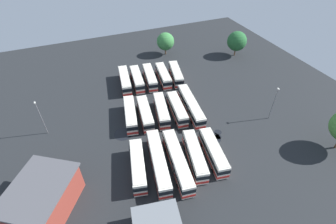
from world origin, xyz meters
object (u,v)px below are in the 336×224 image
object	(u,v)px
bus_row1_slot1	(177,109)
bus_row1_slot2	(161,110)
bus_row1_slot3	(145,114)
lamp_post_mid_lot	(41,117)
bus_row0_slot3	(158,162)
bus_row1_slot4	(130,114)
bus_row0_slot0	(213,152)
bus_row2_slot3	(137,79)
tree_north_edge	(165,41)
bus_row1_slot0	(191,106)
depot_building	(43,198)
bus_row0_slot1	(195,155)
bus_row0_slot4	(138,166)
lamp_post_near_entrance	(274,103)
bus_row2_slot0	(176,74)
bus_row2_slot4	(125,80)
bus_row2_slot1	(163,76)
bus_row0_slot2	(177,161)
tree_northeast	(237,41)
bus_row2_slot2	(150,77)

from	to	relation	value
bus_row1_slot1	bus_row1_slot2	distance (m)	3.97
bus_row1_slot3	lamp_post_mid_lot	distance (m)	23.34
bus_row0_slot3	bus_row1_slot4	world-z (taller)	same
bus_row0_slot0	bus_row2_slot3	distance (m)	33.47
tree_north_edge	bus_row0_slot3	bearing A→B (deg)	156.52
bus_row1_slot0	depot_building	distance (m)	37.97
bus_row1_slot0	bus_row1_slot2	xyz separation A→B (m)	(1.13, 7.61, -0.00)
bus_row0_slot0	bus_row0_slot1	distance (m)	4.01
bus_row0_slot4	lamp_post_near_entrance	xyz separation A→B (m)	(3.22, -34.93, 3.05)
bus_row1_slot0	bus_row2_slot0	world-z (taller)	same
bus_row1_slot0	bus_row1_slot3	world-z (taller)	same
bus_row0_slot3	bus_row2_slot3	distance (m)	31.32
bus_row1_slot4	lamp_post_mid_lot	xyz separation A→B (m)	(3.09, 19.33, 3.09)
bus_row2_slot4	depot_building	world-z (taller)	depot_building
bus_row2_slot1	bus_row2_slot3	distance (m)	7.90
bus_row1_slot2	depot_building	size ratio (longest dim) A/B	0.77
bus_row0_slot4	lamp_post_near_entrance	world-z (taller)	lamp_post_near_entrance
bus_row0_slot0	bus_row1_slot2	bearing A→B (deg)	16.80
depot_building	bus_row1_slot3	bearing A→B (deg)	-55.73
bus_row1_slot0	lamp_post_near_entrance	distance (m)	19.82
bus_row0_slot1	bus_row0_slot3	size ratio (longest dim) A/B	0.80
bus_row2_slot1	bus_row2_slot4	bearing A→B (deg)	80.86
lamp_post_mid_lot	lamp_post_near_entrance	bearing A→B (deg)	-106.70
bus_row2_slot3	bus_row0_slot2	bearing A→B (deg)	177.60
bus_row1_slot4	tree_north_edge	distance (m)	36.59
depot_building	lamp_post_mid_lot	distance (m)	20.14
bus_row0_slot2	bus_row2_slot0	world-z (taller)	same
bus_row1_slot3	bus_row2_slot3	distance (m)	16.04
bus_row0_slot0	tree_northeast	size ratio (longest dim) A/B	1.37
bus_row0_slot3	bus_row1_slot0	distance (m)	19.58
bus_row2_slot4	bus_row1_slot1	bearing A→B (deg)	-153.81
bus_row0_slot3	lamp_post_near_entrance	size ratio (longest dim) A/B	1.70
bus_row0_slot3	bus_row2_slot2	distance (m)	31.69
bus_row1_slot4	bus_row1_slot2	bearing A→B (deg)	-100.09
bus_row0_slot4	depot_building	distance (m)	17.16
bus_row2_slot4	bus_row1_slot0	bearing A→B (deg)	-144.99
bus_row0_slot3	bus_row1_slot2	size ratio (longest dim) A/B	1.33
bus_row0_slot0	bus_row2_slot3	bearing A→B (deg)	11.15
bus_row1_slot1	bus_row1_slot2	world-z (taller)	same
bus_row0_slot2	lamp_post_near_entrance	world-z (taller)	lamp_post_near_entrance
lamp_post_mid_lot	bus_row0_slot4	bearing A→B (deg)	-138.52
depot_building	lamp_post_mid_lot	world-z (taller)	lamp_post_mid_lot
tree_northeast	bus_row1_slot4	bearing A→B (deg)	114.34
bus_row0_slot1	bus_row1_slot3	bearing A→B (deg)	17.72
tree_northeast	bus_row2_slot2	bearing A→B (deg)	99.16
bus_row2_slot3	tree_northeast	world-z (taller)	tree_northeast
bus_row1_slot4	lamp_post_near_entrance	bearing A→B (deg)	-111.03
bus_row0_slot3	bus_row1_slot2	bearing A→B (deg)	-23.19
bus_row1_slot2	bus_row2_slot1	size ratio (longest dim) A/B	1.03
bus_row0_slot2	bus_row1_slot0	xyz separation A→B (m)	(15.01, -10.38, 0.00)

